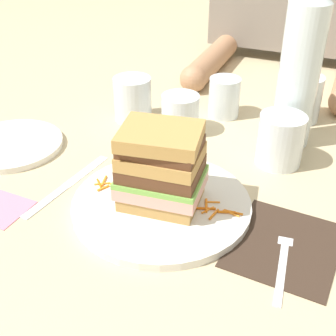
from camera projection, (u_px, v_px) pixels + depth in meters
ground_plane at (168, 198)px, 0.70m from camera, size 3.00×3.00×0.00m
main_plate at (160, 204)px, 0.68m from camera, size 0.27×0.27×0.01m
sandwich at (160, 167)px, 0.65m from camera, size 0.13×0.11×0.12m
carrot_shred_0 at (99, 183)px, 0.71m from camera, size 0.02×0.02×0.00m
carrot_shred_1 at (103, 188)px, 0.70m from camera, size 0.01×0.02×0.00m
carrot_shred_2 at (120, 188)px, 0.70m from camera, size 0.01×0.02×0.00m
carrot_shred_3 at (118, 187)px, 0.71m from camera, size 0.03×0.01×0.00m
carrot_shred_4 at (102, 184)px, 0.71m from camera, size 0.02×0.02×0.00m
carrot_shred_5 at (104, 181)px, 0.72m from camera, size 0.01×0.03×0.00m
carrot_shred_6 at (231, 213)px, 0.65m from camera, size 0.03×0.01×0.00m
carrot_shred_7 at (206, 206)px, 0.67m from camera, size 0.01×0.03×0.00m
carrot_shred_8 at (227, 212)px, 0.65m from camera, size 0.03×0.01×0.00m
carrot_shred_9 at (214, 214)px, 0.65m from camera, size 0.01×0.03×0.00m
carrot_shred_10 at (212, 202)px, 0.67m from camera, size 0.02×0.01×0.00m
carrot_shred_11 at (204, 208)px, 0.66m from camera, size 0.03×0.01×0.00m
carrot_shred_12 at (208, 210)px, 0.66m from camera, size 0.01×0.02×0.00m
carrot_shred_13 at (233, 212)px, 0.65m from camera, size 0.03×0.00×0.00m
napkin_dark at (285, 245)px, 0.61m from camera, size 0.15×0.17×0.00m
fork at (284, 254)px, 0.59m from camera, size 0.03×0.17×0.00m
knife at (65, 186)px, 0.73m from camera, size 0.04×0.20×0.00m
juice_glass at (280, 143)px, 0.77m from camera, size 0.08×0.08×0.09m
water_bottle at (300, 66)px, 0.78m from camera, size 0.07×0.07×0.33m
empty_tumbler_0 at (180, 114)px, 0.87m from camera, size 0.07×0.07×0.08m
empty_tumbler_1 at (224, 97)px, 0.93m from camera, size 0.06×0.06×0.08m
empty_tumbler_2 at (133, 99)px, 0.91m from camera, size 0.08×0.08×0.09m
empty_tumbler_3 at (302, 98)px, 0.91m from camera, size 0.08×0.08×0.09m
side_plate at (11, 145)px, 0.84m from camera, size 0.19×0.19×0.01m
napkin_pink at (1, 208)px, 0.68m from camera, size 0.08×0.08×0.00m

